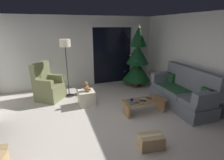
{
  "coord_description": "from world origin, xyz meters",
  "views": [
    {
      "loc": [
        -0.95,
        -3.11,
        2.16
      ],
      "look_at": [
        0.4,
        0.7,
        0.85
      ],
      "focal_mm": 27.02,
      "sensor_mm": 36.0,
      "label": 1
    }
  ],
  "objects": [
    {
      "name": "ottoman",
      "position": [
        -0.16,
        1.28,
        0.21
      ],
      "size": [
        0.44,
        0.44,
        0.41
      ],
      "primitive_type": "cube",
      "color": "beige",
      "rests_on": "ground"
    },
    {
      "name": "coffee_table",
      "position": [
        1.14,
        0.31,
        0.24
      ],
      "size": [
        1.1,
        0.4,
        0.36
      ],
      "color": "#9E7547",
      "rests_on": "ground"
    },
    {
      "name": "wall_back",
      "position": [
        0.0,
        3.06,
        1.25
      ],
      "size": [
        5.72,
        0.12,
        2.5
      ],
      "primitive_type": "cube",
      "color": "silver",
      "rests_on": "ground"
    },
    {
      "name": "cell_phone",
      "position": [
        0.76,
        0.27,
        0.43
      ],
      "size": [
        0.13,
        0.16,
        0.01
      ],
      "primitive_type": "cube",
      "rotation": [
        0.0,
        0.0,
        -0.51
      ],
      "color": "black",
      "rests_on": "book_stack"
    },
    {
      "name": "ground_plane",
      "position": [
        0.0,
        0.0,
        0.0
      ],
      "size": [
        7.0,
        7.0,
        0.0
      ],
      "primitive_type": "plane",
      "color": "#BCB2A8"
    },
    {
      "name": "couch",
      "position": [
        2.32,
        0.29,
        0.4
      ],
      "size": [
        0.84,
        1.96,
        1.08
      ],
      "color": "slate",
      "rests_on": "ground"
    },
    {
      "name": "christmas_tree",
      "position": [
        1.94,
        2.28,
        0.97
      ],
      "size": [
        1.03,
        1.03,
        2.2
      ],
      "color": "#4C1E19",
      "rests_on": "ground"
    },
    {
      "name": "remote_graphite",
      "position": [
        1.28,
        0.34,
        0.37
      ],
      "size": [
        0.14,
        0.15,
        0.02
      ],
      "primitive_type": "cube",
      "rotation": [
        0.0,
        0.0,
        0.71
      ],
      "color": "#333338",
      "rests_on": "coffee_table"
    },
    {
      "name": "patio_door_glass",
      "position": [
        1.22,
        2.97,
        1.05
      ],
      "size": [
        1.5,
        0.02,
        2.1
      ],
      "primitive_type": "cube",
      "color": "black",
      "rests_on": "ground"
    },
    {
      "name": "floor_lamp",
      "position": [
        -0.58,
        2.07,
        1.51
      ],
      "size": [
        0.32,
        0.32,
        1.78
      ],
      "color": "#2D2D30",
      "rests_on": "ground"
    },
    {
      "name": "book_stack",
      "position": [
        0.78,
        0.25,
        0.39
      ],
      "size": [
        0.27,
        0.22,
        0.06
      ],
      "color": "#337042",
      "rests_on": "coffee_table"
    },
    {
      "name": "remote_black",
      "position": [
        1.07,
        0.25,
        0.37
      ],
      "size": [
        0.15,
        0.12,
        0.02
      ],
      "primitive_type": "cube",
      "rotation": [
        0.0,
        0.0,
        4.11
      ],
      "color": "black",
      "rests_on": "coffee_table"
    },
    {
      "name": "cardboard_box_taped_mid_floor",
      "position": [
        0.59,
        -0.9,
        0.13
      ],
      "size": [
        0.48,
        0.34,
        0.26
      ],
      "color": "tan",
      "rests_on": "ground"
    },
    {
      "name": "teddy_bear_chestnut",
      "position": [
        -0.16,
        1.27,
        0.53
      ],
      "size": [
        0.22,
        0.21,
        0.29
      ],
      "color": "brown",
      "rests_on": "ottoman"
    },
    {
      "name": "wall_right",
      "position": [
        2.86,
        0.0,
        1.25
      ],
      "size": [
        0.12,
        6.0,
        2.5
      ],
      "primitive_type": "cube",
      "color": "silver",
      "rests_on": "ground"
    },
    {
      "name": "remote_silver",
      "position": [
        1.13,
        0.35,
        0.37
      ],
      "size": [
        0.16,
        0.09,
        0.02
      ],
      "primitive_type": "cube",
      "rotation": [
        0.0,
        0.0,
        4.37
      ],
      "color": "#ADADB2",
      "rests_on": "coffee_table"
    },
    {
      "name": "patio_door_frame",
      "position": [
        1.22,
        2.99,
        1.1
      ],
      "size": [
        1.6,
        0.02,
        2.2
      ],
      "primitive_type": "cube",
      "color": "silver",
      "rests_on": "ground"
    },
    {
      "name": "armchair",
      "position": [
        -1.17,
        2.03,
        0.4
      ],
      "size": [
        0.96,
        0.96,
        1.13
      ],
      "color": "olive",
      "rests_on": "ground"
    }
  ]
}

